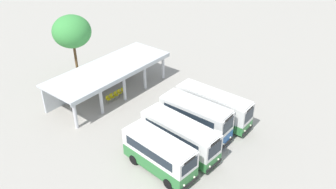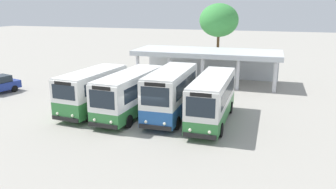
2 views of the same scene
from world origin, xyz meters
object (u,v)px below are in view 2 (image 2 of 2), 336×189
Objects in this scene: city_bus_second_in_row at (130,92)px; waiting_chair_fourth_seat at (206,80)px; city_bus_middle_cream at (171,92)px; waiting_chair_fifth_seat at (211,80)px; waiting_chair_second_from_end at (194,79)px; city_bus_nearest_orange at (93,90)px; waiting_chair_middle_seat at (200,80)px; city_bus_fourth_amber at (212,98)px; waiting_chair_end_by_column at (189,79)px.

city_bus_second_in_row is 9.15× the size of waiting_chair_fourth_seat.
city_bus_middle_cream reaches higher than waiting_chair_fourth_seat.
waiting_chair_second_from_end is at bearing 179.09° from waiting_chair_fifth_seat.
city_bus_nearest_orange is at bearing -175.46° from city_bus_middle_cream.
city_bus_middle_cream is 8.36× the size of waiting_chair_second_from_end.
city_bus_nearest_orange reaches higher than waiting_chair_second_from_end.
waiting_chair_fifth_seat is at bearing 58.15° from city_bus_nearest_orange.
city_bus_second_in_row reaches higher than waiting_chair_middle_seat.
city_bus_second_in_row is at bearing -177.46° from city_bus_fourth_amber.
waiting_chair_fifth_seat is at bearing 84.46° from city_bus_middle_cream.
waiting_chair_second_from_end and waiting_chair_middle_seat have the same top height.
city_bus_fourth_amber reaches higher than waiting_chair_end_by_column.
city_bus_fourth_amber is 9.43× the size of waiting_chair_end_by_column.
city_bus_second_in_row is 3.03m from city_bus_middle_cream.
city_bus_middle_cream reaches higher than city_bus_nearest_orange.
waiting_chair_middle_seat is (5.88, 11.38, -1.25)m from city_bus_nearest_orange.
waiting_chair_end_by_column is 2.36m from waiting_chair_fifth_seat.
city_bus_fourth_amber is at bearing -2.26° from city_bus_middle_cream.
waiting_chair_end_by_column is 1.18m from waiting_chair_middle_seat.
city_bus_nearest_orange is 9.02m from city_bus_fourth_amber.
waiting_chair_second_from_end and waiting_chair_fourth_seat have the same top height.
waiting_chair_middle_seat is 1.18m from waiting_chair_fifth_seat.
waiting_chair_second_from_end is 1.18m from waiting_chair_fourth_seat.
waiting_chair_middle_seat is (-3.13, 11.02, -1.28)m from city_bus_fourth_amber.
waiting_chair_fourth_seat is at bearing 72.95° from city_bus_second_in_row.
city_bus_nearest_orange reaches higher than waiting_chair_fourth_seat.
waiting_chair_fifth_seat is (2.36, -0.01, 0.00)m from waiting_chair_end_by_column.
city_bus_second_in_row reaches higher than waiting_chair_fifth_seat.
waiting_chair_end_by_column and waiting_chair_second_from_end have the same top height.
city_bus_nearest_orange reaches higher than waiting_chair_middle_seat.
city_bus_fourth_amber is (6.01, 0.27, 0.02)m from city_bus_second_in_row.
city_bus_middle_cream reaches higher than city_bus_fourth_amber.
waiting_chair_fifth_seat is at bearing -0.32° from waiting_chair_end_by_column.
city_bus_middle_cream is 8.36× the size of waiting_chair_end_by_column.
city_bus_second_in_row is 9.15× the size of waiting_chair_end_by_column.
waiting_chair_middle_seat is at bearing -0.25° from waiting_chair_end_by_column.
city_bus_nearest_orange is 8.04× the size of waiting_chair_end_by_column.
waiting_chair_second_from_end is at bearing 65.09° from city_bus_nearest_orange.
city_bus_second_in_row is 9.15× the size of waiting_chair_middle_seat.
waiting_chair_middle_seat is (2.88, 11.28, -1.25)m from city_bus_second_in_row.
city_bus_second_in_row is at bearing -98.56° from waiting_chair_end_by_column.
waiting_chair_second_from_end is 1.00× the size of waiting_chair_middle_seat.
waiting_chair_fifth_seat is at bearing -3.51° from waiting_chair_fourth_seat.
city_bus_nearest_orange is 0.88× the size of city_bus_second_in_row.
city_bus_middle_cream is 11.03m from waiting_chair_second_from_end.
waiting_chair_end_by_column is 1.00× the size of waiting_chair_fifth_seat.
city_bus_middle_cream is at bearing -92.45° from waiting_chair_fourth_seat.
waiting_chair_second_from_end is 1.00× the size of waiting_chair_fifth_seat.
waiting_chair_end_by_column is 0.59m from waiting_chair_second_from_end.
city_bus_nearest_orange is at bearing -117.34° from waiting_chair_middle_seat.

